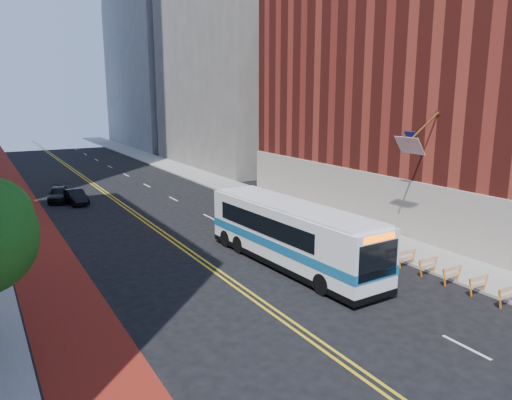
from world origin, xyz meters
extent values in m
plane|color=black|center=(0.00, 0.00, 0.00)|extent=(160.00, 160.00, 0.00)
cube|color=gray|center=(12.00, 30.00, 0.07)|extent=(4.00, 140.00, 0.15)
cube|color=maroon|center=(-8.10, 30.00, 0.00)|extent=(3.60, 140.00, 0.01)
cube|color=gold|center=(-0.18, 30.00, 0.00)|extent=(0.14, 140.00, 0.01)
cube|color=gold|center=(0.18, 30.00, 0.00)|extent=(0.14, 140.00, 0.01)
cube|color=silver|center=(4.80, -2.00, 0.01)|extent=(0.14, 2.20, 0.01)
cube|color=silver|center=(4.80, 6.00, 0.01)|extent=(0.14, 2.20, 0.01)
cube|color=silver|center=(4.80, 14.00, 0.01)|extent=(0.14, 2.20, 0.01)
cube|color=silver|center=(4.80, 22.00, 0.01)|extent=(0.14, 2.20, 0.01)
cube|color=silver|center=(4.80, 30.00, 0.01)|extent=(0.14, 2.20, 0.01)
cube|color=silver|center=(4.80, 38.00, 0.01)|extent=(0.14, 2.20, 0.01)
cube|color=silver|center=(4.80, 46.00, 0.01)|extent=(0.14, 2.20, 0.01)
cube|color=silver|center=(4.80, 54.00, 0.01)|extent=(0.14, 2.20, 0.01)
cube|color=silver|center=(4.80, 62.00, 0.01)|extent=(0.14, 2.20, 0.01)
cube|color=silver|center=(4.80, 70.00, 0.01)|extent=(0.14, 2.20, 0.01)
cube|color=silver|center=(4.80, 78.00, 0.01)|extent=(0.14, 2.20, 0.01)
cube|color=silver|center=(4.80, 86.00, 0.01)|extent=(0.14, 2.20, 0.01)
cube|color=maroon|center=(22.00, 12.00, 11.00)|extent=(16.00, 36.00, 22.00)
cube|color=#9E9384|center=(14.05, 12.00, 2.00)|extent=(0.50, 36.00, 4.00)
cube|color=black|center=(14.15, 6.00, 1.10)|extent=(0.35, 2.80, 2.20)
cube|color=black|center=(14.15, 13.00, 1.10)|extent=(0.35, 2.80, 2.20)
cube|color=black|center=(14.15, 20.00, 1.10)|extent=(0.35, 2.80, 2.20)
cube|color=#A57F33|center=(14.05, 8.00, 8.50)|extent=(0.25, 0.25, 0.25)
cylinder|color=#A57F33|center=(12.70, 8.00, 7.60)|extent=(2.85, 0.12, 2.05)
cube|color=#B21419|center=(11.70, 8.00, 6.60)|extent=(0.75, 1.90, 1.05)
cube|color=navy|center=(12.25, 8.45, 7.15)|extent=(0.39, 0.85, 0.52)
cube|color=slate|center=(23.00, 48.00, 20.00)|extent=(18.00, 26.00, 40.00)
cube|color=orange|center=(9.05, -0.45, 0.50)|extent=(0.32, 0.06, 0.99)
cube|color=orange|center=(9.60, -0.45, 0.90)|extent=(1.25, 0.05, 0.22)
cube|color=orange|center=(9.60, -0.45, 0.55)|extent=(1.25, 0.05, 0.18)
cube|color=orange|center=(9.05, 1.10, 0.50)|extent=(0.32, 0.06, 0.99)
cube|color=orange|center=(10.15, 1.10, 0.50)|extent=(0.32, 0.06, 0.99)
cube|color=orange|center=(9.60, 1.10, 0.90)|extent=(1.25, 0.05, 0.22)
cube|color=orange|center=(9.60, 1.10, 0.55)|extent=(1.25, 0.05, 0.18)
cube|color=orange|center=(9.05, 2.65, 0.50)|extent=(0.32, 0.06, 0.99)
cube|color=orange|center=(10.15, 2.65, 0.50)|extent=(0.32, 0.06, 0.99)
cube|color=orange|center=(9.60, 2.65, 0.90)|extent=(1.25, 0.05, 0.22)
cube|color=orange|center=(9.60, 2.65, 0.55)|extent=(1.25, 0.05, 0.18)
cube|color=orange|center=(9.05, 4.20, 0.50)|extent=(0.32, 0.06, 0.99)
cube|color=orange|center=(10.15, 4.20, 0.50)|extent=(0.32, 0.06, 0.99)
cube|color=orange|center=(9.60, 4.20, 0.90)|extent=(1.25, 0.05, 0.22)
cube|color=orange|center=(9.60, 4.20, 0.55)|extent=(1.25, 0.05, 0.18)
cube|color=orange|center=(9.05, 5.75, 0.50)|extent=(0.32, 0.06, 0.99)
cube|color=orange|center=(10.15, 5.75, 0.50)|extent=(0.32, 0.06, 0.99)
cube|color=orange|center=(9.60, 5.75, 0.90)|extent=(1.25, 0.05, 0.22)
cube|color=orange|center=(9.60, 5.75, 0.55)|extent=(1.25, 0.05, 0.18)
cube|color=orange|center=(9.05, 7.30, 0.50)|extent=(0.32, 0.06, 0.99)
cube|color=orange|center=(10.15, 7.30, 0.50)|extent=(0.32, 0.06, 0.99)
cube|color=orange|center=(9.60, 7.30, 0.90)|extent=(1.25, 0.05, 0.22)
cube|color=orange|center=(9.60, 7.30, 0.55)|extent=(1.25, 0.05, 0.18)
cube|color=orange|center=(9.05, 8.85, 0.50)|extent=(0.32, 0.06, 0.99)
cube|color=orange|center=(10.15, 8.85, 0.50)|extent=(0.32, 0.06, 0.99)
cube|color=orange|center=(9.60, 8.85, 0.90)|extent=(1.25, 0.05, 0.22)
cube|color=orange|center=(9.60, 8.85, 0.55)|extent=(1.25, 0.05, 0.18)
cube|color=white|center=(4.11, 9.18, 1.92)|extent=(3.59, 13.16, 3.09)
cube|color=#155A8E|center=(4.11, 9.18, 1.46)|extent=(3.64, 13.20, 0.49)
cube|color=black|center=(4.06, 10.05, 2.44)|extent=(3.41, 9.26, 1.03)
cube|color=black|center=(4.50, 2.72, 2.17)|extent=(2.48, 0.26, 1.73)
cube|color=black|center=(3.73, 15.65, 2.39)|extent=(2.26, 0.24, 1.08)
cube|color=#FF5905|center=(4.50, 2.71, 3.25)|extent=(1.97, 0.20, 0.33)
cube|color=white|center=(4.11, 9.18, 3.52)|extent=(3.41, 12.50, 0.13)
cube|color=black|center=(4.11, 9.18, 0.38)|extent=(3.63, 13.19, 0.33)
cylinder|color=black|center=(3.09, 4.95, 0.54)|extent=(0.39, 1.10, 1.08)
cylinder|color=black|center=(5.64, 5.10, 0.54)|extent=(0.39, 1.10, 1.08)
cylinder|color=black|center=(2.62, 12.74, 0.54)|extent=(0.39, 1.10, 1.08)
cylinder|color=black|center=(5.17, 12.90, 0.54)|extent=(0.39, 1.10, 1.08)
cylinder|color=black|center=(2.53, 14.30, 0.54)|extent=(0.39, 1.10, 1.08)
cylinder|color=black|center=(5.08, 14.46, 0.54)|extent=(0.39, 1.10, 1.08)
imported|color=black|center=(-9.30, 27.18, 0.70)|extent=(2.39, 4.34, 1.40)
imported|color=black|center=(-3.49, 32.35, 0.64)|extent=(1.75, 4.03, 1.29)
imported|color=black|center=(-4.60, 34.24, 0.64)|extent=(2.64, 4.65, 1.27)
camera|label=1|loc=(-11.10, -13.33, 9.66)|focal=35.00mm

